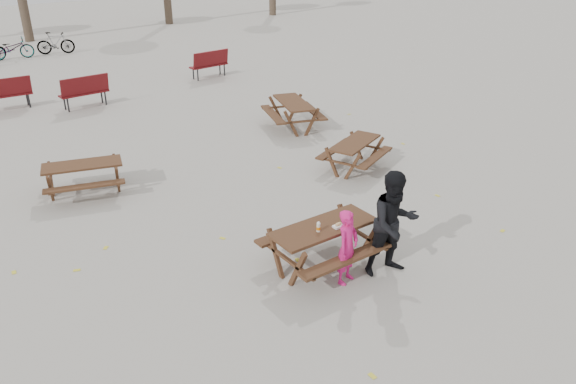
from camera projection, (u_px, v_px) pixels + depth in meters
ground at (323, 266)px, 9.46m from camera, size 80.00×80.00×0.00m
main_picnic_table at (323, 236)px, 9.21m from camera, size 1.80×1.45×0.78m
food_tray at (338, 226)px, 9.08m from camera, size 0.18×0.11×0.03m
bread_roll at (338, 224)px, 9.06m from camera, size 0.14×0.06×0.05m
soda_bottle at (318, 227)px, 8.93m from camera, size 0.07×0.07×0.17m
child at (347, 247)px, 8.81m from camera, size 0.54×0.44×1.26m
adult at (394, 224)px, 8.95m from camera, size 1.00×0.86×1.79m
picnic_table_east at (355, 155)px, 13.13m from camera, size 1.92×1.76×0.67m
picnic_table_north at (84, 179)px, 11.88m from camera, size 1.90×1.68×0.69m
picnic_table_far at (293, 115)px, 15.80m from camera, size 1.91×2.13×0.76m
park_bench_row at (63, 90)px, 17.66m from camera, size 11.64×2.06×1.03m
fallen_leaves at (265, 204)px, 11.56m from camera, size 11.00×11.00×0.01m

